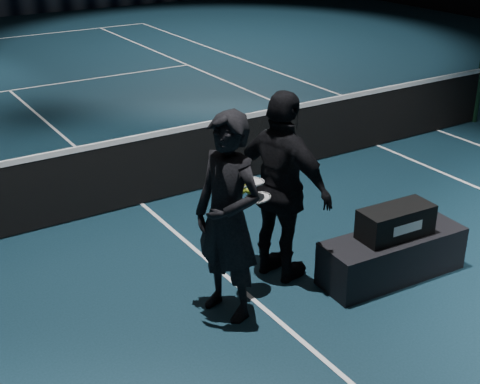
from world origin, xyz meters
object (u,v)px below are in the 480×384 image
(player_b, at_px, (282,188))
(player_bench, at_px, (392,256))
(racket_bag, at_px, (396,222))
(player_a, at_px, (228,218))
(racket_lower, at_px, (258,198))
(tennis_balls, at_px, (245,189))
(racket_upper, at_px, (252,182))

(player_b, bearing_deg, player_bench, -139.12)
(racket_bag, xyz_separation_m, player_a, (-1.78, 0.36, 0.37))
(racket_lower, height_order, tennis_balls, tennis_balls)
(racket_bag, bearing_deg, racket_lower, 162.87)
(player_a, xyz_separation_m, tennis_balls, (0.24, 0.09, 0.20))
(player_b, xyz_separation_m, racket_lower, (-0.38, -0.13, 0.04))
(racket_bag, xyz_separation_m, racket_upper, (-1.42, 0.53, 0.58))
(racket_upper, bearing_deg, tennis_balls, -170.43)
(player_b, xyz_separation_m, racket_upper, (-0.44, -0.11, 0.21))
(racket_bag, height_order, tennis_balls, tennis_balls)
(player_bench, height_order, racket_upper, racket_upper)
(racket_bag, height_order, player_a, player_a)
(racket_upper, bearing_deg, player_bench, -43.46)
(player_a, height_order, racket_lower, player_a)
(player_b, height_order, racket_upper, player_b)
(player_bench, relative_size, player_a, 0.79)
(player_bench, height_order, tennis_balls, tennis_balls)
(player_b, relative_size, tennis_balls, 16.69)
(racket_upper, relative_size, tennis_balls, 5.67)
(player_bench, distance_m, racket_lower, 1.66)
(player_bench, bearing_deg, racket_bag, 0.00)
(racket_bag, xyz_separation_m, player_b, (-0.98, 0.64, 0.37))
(player_b, height_order, racket_lower, player_b)
(racket_lower, relative_size, tennis_balls, 5.67)
(player_a, xyz_separation_m, racket_upper, (0.36, 0.17, 0.21))
(player_a, height_order, player_b, same)
(player_b, bearing_deg, racket_upper, 87.88)
(racket_upper, bearing_deg, player_a, -178.29)
(player_b, distance_m, tennis_balls, 0.63)
(player_a, distance_m, player_b, 0.85)
(racket_lower, bearing_deg, racket_bag, -39.50)
(player_a, relative_size, tennis_balls, 16.69)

